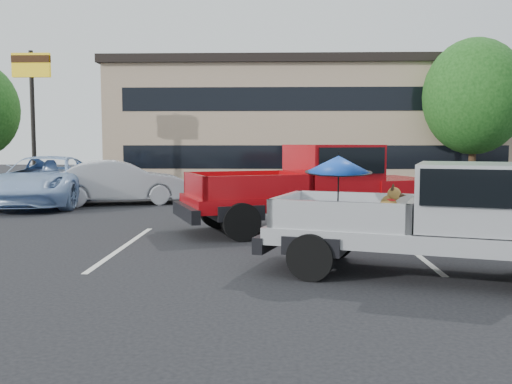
# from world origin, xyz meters

# --- Properties ---
(ground) EXTENTS (90.00, 90.00, 0.00)m
(ground) POSITION_xyz_m (0.00, 0.00, 0.00)
(ground) COLOR black
(ground) RESTS_ON ground
(stripe_left) EXTENTS (0.12, 5.00, 0.01)m
(stripe_left) POSITION_xyz_m (-3.00, 2.00, 0.00)
(stripe_left) COLOR silver
(stripe_left) RESTS_ON ground
(stripe_right) EXTENTS (0.12, 5.00, 0.01)m
(stripe_right) POSITION_xyz_m (3.00, 2.00, 0.00)
(stripe_right) COLOR silver
(stripe_right) RESTS_ON ground
(motel_building) EXTENTS (20.40, 8.40, 6.30)m
(motel_building) POSITION_xyz_m (2.00, 20.99, 3.21)
(motel_building) COLOR tan
(motel_building) RESTS_ON ground
(motel_sign) EXTENTS (1.60, 0.22, 6.00)m
(motel_sign) POSITION_xyz_m (-10.00, 14.00, 4.65)
(motel_sign) COLOR black
(motel_sign) RESTS_ON ground
(tree_right) EXTENTS (4.46, 4.46, 6.78)m
(tree_right) POSITION_xyz_m (9.00, 16.00, 4.21)
(tree_right) COLOR #332114
(tree_right) RESTS_ON ground
(tree_back) EXTENTS (4.68, 4.68, 7.11)m
(tree_back) POSITION_xyz_m (6.00, 24.00, 4.41)
(tree_back) COLOR #332114
(tree_back) RESTS_ON ground
(silver_pickup) EXTENTS (6.02, 3.61, 2.06)m
(silver_pickup) POSITION_xyz_m (3.11, -0.58, 1.05)
(silver_pickup) COLOR black
(silver_pickup) RESTS_ON ground
(red_pickup) EXTENTS (6.87, 4.37, 2.14)m
(red_pickup) POSITION_xyz_m (1.46, 4.65, 1.17)
(red_pickup) COLOR black
(red_pickup) RESTS_ON ground
(silver_sedan) EXTENTS (5.02, 2.96, 1.56)m
(silver_sedan) POSITION_xyz_m (-5.37, 10.27, 0.78)
(silver_sedan) COLOR #B7B9BF
(silver_sedan) RESTS_ON ground
(blue_suv) EXTENTS (3.37, 6.38, 1.71)m
(blue_suv) POSITION_xyz_m (-7.83, 9.82, 0.85)
(blue_suv) COLOR #95B4DE
(blue_suv) RESTS_ON ground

